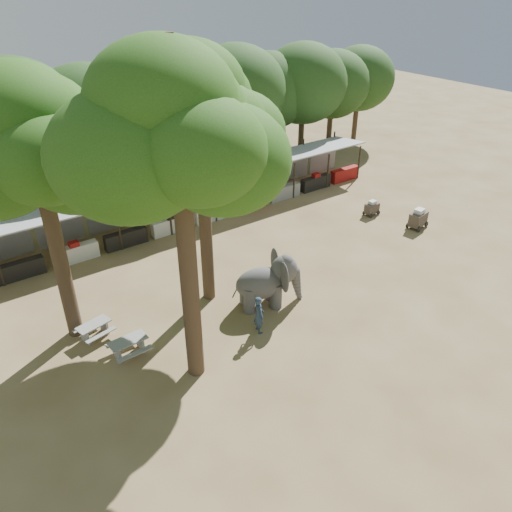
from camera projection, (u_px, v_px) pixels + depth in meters
ground at (345, 339)px, 20.90m from camera, size 100.00×100.00×0.00m
vendor_stalls at (184, 203)px, 30.00m from camera, size 28.00×2.99×2.80m
yard_tree_left at (28, 145)px, 17.18m from camera, size 7.10×6.90×11.02m
yard_tree_center at (170, 136)px, 14.69m from camera, size 7.10×6.90×12.04m
yard_tree_back at (194, 114)px, 19.34m from camera, size 7.10×6.90×11.36m
backdrop_trees at (139, 112)px, 31.42m from camera, size 46.46×5.95×8.33m
elephant at (269, 281)px, 22.45m from camera, size 3.32×2.51×2.47m
handler at (259, 314)px, 20.91m from camera, size 0.57×0.72×1.76m
picnic_table_near at (129, 345)px, 19.82m from camera, size 1.52×1.38×0.74m
picnic_table_far at (94, 329)px, 20.79m from camera, size 1.59×1.49×0.68m
cart_front at (418, 218)px, 29.47m from camera, size 1.35×1.00×1.21m
cart_back at (372, 208)px, 31.06m from camera, size 0.99×0.68×0.94m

